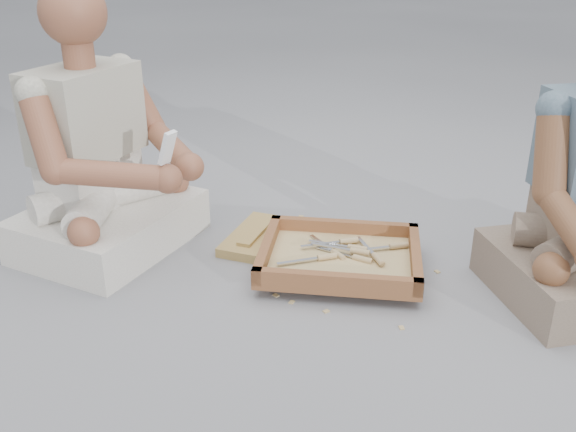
% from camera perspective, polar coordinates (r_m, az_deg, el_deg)
% --- Properties ---
extents(ground, '(60.00, 60.00, 0.00)m').
position_cam_1_polar(ground, '(2.09, 1.79, -8.71)').
color(ground, gray).
rests_on(ground, ground).
extents(carved_panel, '(0.56, 0.38, 0.04)m').
position_cam_1_polar(carved_panel, '(2.48, 1.09, -2.50)').
color(carved_panel, '#AD8A43').
rests_on(carved_panel, ground).
extents(tool_tray, '(0.65, 0.57, 0.07)m').
position_cam_1_polar(tool_tray, '(2.30, 4.65, -3.68)').
color(tool_tray, brown).
rests_on(tool_tray, carved_panel).
extents(chisel_0, '(0.18, 0.15, 0.02)m').
position_cam_1_polar(chisel_0, '(2.32, 4.19, -3.26)').
color(chisel_0, silver).
rests_on(chisel_0, tool_tray).
extents(chisel_1, '(0.22, 0.02, 0.02)m').
position_cam_1_polar(chisel_1, '(2.31, 5.91, -3.07)').
color(chisel_1, silver).
rests_on(chisel_1, tool_tray).
extents(chisel_2, '(0.19, 0.14, 0.02)m').
position_cam_1_polar(chisel_2, '(2.37, 9.33, -2.67)').
color(chisel_2, silver).
rests_on(chisel_2, tool_tray).
extents(chisel_3, '(0.22, 0.05, 0.02)m').
position_cam_1_polar(chisel_3, '(2.29, 6.15, -3.71)').
color(chisel_3, silver).
rests_on(chisel_3, tool_tray).
extents(chisel_4, '(0.18, 0.15, 0.02)m').
position_cam_1_polar(chisel_4, '(2.27, 2.98, -3.70)').
color(chisel_4, silver).
rests_on(chisel_4, tool_tray).
extents(chisel_5, '(0.22, 0.03, 0.02)m').
position_cam_1_polar(chisel_5, '(2.35, 5.67, -2.79)').
color(chisel_5, silver).
rests_on(chisel_5, tool_tray).
extents(chisel_6, '(0.19, 0.15, 0.02)m').
position_cam_1_polar(chisel_6, '(2.38, 4.92, -2.26)').
color(chisel_6, silver).
rests_on(chisel_6, tool_tray).
extents(chisel_7, '(0.15, 0.18, 0.02)m').
position_cam_1_polar(chisel_7, '(2.29, 7.79, -3.59)').
color(chisel_7, silver).
rests_on(chisel_7, tool_tray).
extents(wood_chip_0, '(0.02, 0.02, 0.00)m').
position_cam_1_polar(wood_chip_0, '(2.46, -0.08, -3.17)').
color(wood_chip_0, '#DEC283').
rests_on(wood_chip_0, ground).
extents(wood_chip_1, '(0.02, 0.02, 0.00)m').
position_cam_1_polar(wood_chip_1, '(2.15, 0.33, -7.66)').
color(wood_chip_1, '#DEC283').
rests_on(wood_chip_1, ground).
extents(wood_chip_2, '(0.02, 0.02, 0.00)m').
position_cam_1_polar(wood_chip_2, '(2.38, 7.59, -4.35)').
color(wood_chip_2, '#DEC283').
rests_on(wood_chip_2, ground).
extents(wood_chip_3, '(0.02, 0.02, 0.00)m').
position_cam_1_polar(wood_chip_3, '(2.47, 10.47, -3.52)').
color(wood_chip_3, '#DEC283').
rests_on(wood_chip_3, ground).
extents(wood_chip_4, '(0.02, 0.02, 0.00)m').
position_cam_1_polar(wood_chip_4, '(2.60, 3.22, -1.65)').
color(wood_chip_4, '#DEC283').
rests_on(wood_chip_4, ground).
extents(wood_chip_5, '(0.02, 0.02, 0.00)m').
position_cam_1_polar(wood_chip_5, '(2.57, 7.50, -2.06)').
color(wood_chip_5, '#DEC283').
rests_on(wood_chip_5, ground).
extents(wood_chip_6, '(0.02, 0.02, 0.00)m').
position_cam_1_polar(wood_chip_6, '(2.50, 9.37, -3.08)').
color(wood_chip_6, '#DEC283').
rests_on(wood_chip_6, ground).
extents(wood_chip_7, '(0.02, 0.02, 0.00)m').
position_cam_1_polar(wood_chip_7, '(2.58, 0.70, -1.80)').
color(wood_chip_7, '#DEC283').
rests_on(wood_chip_7, ground).
extents(wood_chip_8, '(0.02, 0.02, 0.00)m').
position_cam_1_polar(wood_chip_8, '(2.18, -1.07, -7.07)').
color(wood_chip_8, '#DEC283').
rests_on(wood_chip_8, ground).
extents(wood_chip_9, '(0.02, 0.02, 0.00)m').
position_cam_1_polar(wood_chip_9, '(2.38, 13.12, -4.84)').
color(wood_chip_9, '#DEC283').
rests_on(wood_chip_9, ground).
extents(wood_chip_10, '(0.02, 0.02, 0.00)m').
position_cam_1_polar(wood_chip_10, '(2.05, 10.07, -9.75)').
color(wood_chip_10, '#DEC283').
rests_on(wood_chip_10, ground).
extents(wood_chip_11, '(0.02, 0.02, 0.00)m').
position_cam_1_polar(wood_chip_11, '(2.65, 8.63, -1.32)').
color(wood_chip_11, '#DEC283').
rests_on(wood_chip_11, ground).
extents(wood_chip_12, '(0.02, 0.02, 0.00)m').
position_cam_1_polar(wood_chip_12, '(2.10, 3.42, -8.45)').
color(wood_chip_12, '#DEC283').
rests_on(wood_chip_12, ground).
extents(wood_chip_13, '(0.02, 0.02, 0.00)m').
position_cam_1_polar(wood_chip_13, '(2.50, 10.60, -3.19)').
color(wood_chip_13, '#DEC283').
rests_on(wood_chip_13, ground).
extents(wood_chip_14, '(0.02, 0.02, 0.00)m').
position_cam_1_polar(wood_chip_14, '(2.75, 1.18, -0.03)').
color(wood_chip_14, '#DEC283').
rests_on(wood_chip_14, ground).
extents(wood_chip_15, '(0.02, 0.02, 0.00)m').
position_cam_1_polar(wood_chip_15, '(2.25, 8.61, -6.27)').
color(wood_chip_15, '#DEC283').
rests_on(wood_chip_15, ground).
extents(craftsman, '(0.68, 0.67, 0.99)m').
position_cam_1_polar(craftsman, '(2.48, -16.29, 4.51)').
color(craftsman, silver).
rests_on(craftsman, ground).
extents(mobile_phone, '(0.06, 0.06, 0.12)m').
position_cam_1_polar(mobile_phone, '(2.17, -10.66, 6.00)').
color(mobile_phone, white).
rests_on(mobile_phone, craftsman).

